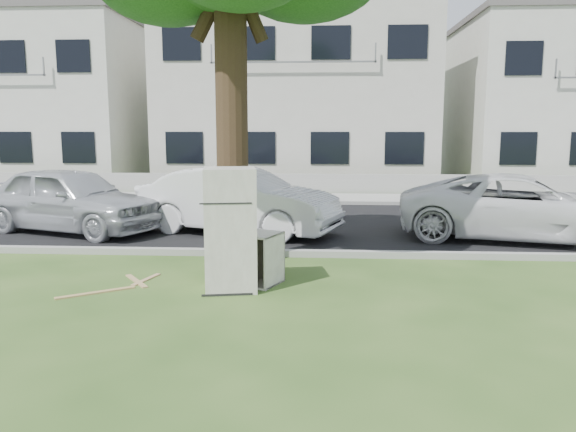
# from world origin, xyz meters

# --- Properties ---
(ground) EXTENTS (120.00, 120.00, 0.00)m
(ground) POSITION_xyz_m (0.00, 0.00, 0.00)
(ground) COLOR #2E4D1B
(road) EXTENTS (120.00, 7.00, 0.01)m
(road) POSITION_xyz_m (0.00, 6.00, 0.01)
(road) COLOR black
(road) RESTS_ON ground
(kerb_near) EXTENTS (120.00, 0.18, 0.12)m
(kerb_near) POSITION_xyz_m (0.00, 2.45, 0.00)
(kerb_near) COLOR gray
(kerb_near) RESTS_ON ground
(kerb_far) EXTENTS (120.00, 0.18, 0.12)m
(kerb_far) POSITION_xyz_m (0.00, 9.55, 0.00)
(kerb_far) COLOR gray
(kerb_far) RESTS_ON ground
(sidewalk) EXTENTS (120.00, 2.80, 0.01)m
(sidewalk) POSITION_xyz_m (0.00, 11.00, 0.01)
(sidewalk) COLOR gray
(sidewalk) RESTS_ON ground
(low_wall) EXTENTS (120.00, 0.15, 0.70)m
(low_wall) POSITION_xyz_m (0.00, 12.60, 0.35)
(low_wall) COLOR gray
(low_wall) RESTS_ON ground
(townhouse_left) EXTENTS (10.20, 8.16, 7.04)m
(townhouse_left) POSITION_xyz_m (-12.00, 17.50, 3.52)
(townhouse_left) COLOR silver
(townhouse_left) RESTS_ON ground
(townhouse_center) EXTENTS (11.22, 8.16, 7.44)m
(townhouse_center) POSITION_xyz_m (0.00, 17.50, 3.72)
(townhouse_center) COLOR beige
(townhouse_center) RESTS_ON ground
(fridge) EXTENTS (0.84, 0.80, 1.78)m
(fridge) POSITION_xyz_m (-0.20, 0.28, 0.89)
(fridge) COLOR beige
(fridge) RESTS_ON ground
(cabinet) EXTENTS (1.17, 0.97, 0.78)m
(cabinet) POSITION_xyz_m (-0.02, 0.69, 0.39)
(cabinet) COLOR silver
(cabinet) RESTS_ON ground
(plank_a) EXTENTS (0.96, 0.71, 0.02)m
(plank_a) POSITION_xyz_m (-2.10, -0.06, 0.01)
(plank_a) COLOR #A78951
(plank_a) RESTS_ON ground
(plank_b) EXTENTS (0.57, 0.73, 0.02)m
(plank_b) POSITION_xyz_m (-1.72, 0.59, 0.01)
(plank_b) COLOR tan
(plank_b) RESTS_ON ground
(plank_c) EXTENTS (0.27, 0.70, 0.02)m
(plank_c) POSITION_xyz_m (-1.60, 0.68, 0.01)
(plank_c) COLOR tan
(plank_c) RESTS_ON ground
(car_center) EXTENTS (4.77, 2.96, 1.48)m
(car_center) POSITION_xyz_m (-0.75, 4.66, 0.74)
(car_center) COLOR silver
(car_center) RESTS_ON ground
(car_right) EXTENTS (5.38, 3.39, 1.38)m
(car_right) POSITION_xyz_m (5.31, 4.34, 0.69)
(car_right) COLOR silver
(car_right) RESTS_ON ground
(car_left) EXTENTS (4.74, 3.15, 1.50)m
(car_left) POSITION_xyz_m (-4.58, 4.62, 0.75)
(car_left) COLOR #B5B7BC
(car_left) RESTS_ON ground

